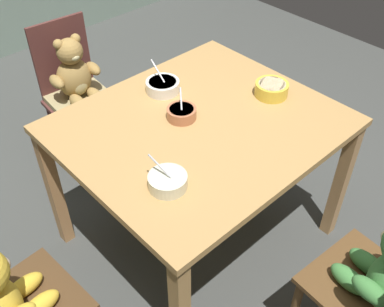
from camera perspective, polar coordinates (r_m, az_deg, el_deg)
The scene contains 8 objects.
ground_plane at distance 2.52m, azimuth 0.79°, elevation -10.21°, with size 5.20×5.20×0.04m.
dining_table at distance 2.03m, azimuth 0.96°, elevation 1.82°, with size 1.14×1.00×0.75m.
teddy_chair_far_center at distance 2.68m, azimuth -14.18°, elevation 8.23°, with size 0.39×0.41×0.88m.
teddy_chair_near_left at distance 1.76m, azimuth -22.86°, elevation -16.92°, with size 0.43×0.40×0.87m.
porridge_bowl_terracotta_center at distance 1.98m, azimuth -1.32°, elevation 5.10°, with size 0.13×0.13×0.11m.
porridge_bowl_yellow_near_right at distance 2.16m, azimuth 9.93°, elevation 7.97°, with size 0.15×0.15×0.06m.
porridge_bowl_cream_near_left at distance 1.66m, azimuth -3.07°, elevation -3.48°, with size 0.15×0.15×0.12m.
porridge_bowl_white_far_center at distance 2.16m, azimuth -3.69°, elevation 8.45°, with size 0.16×0.17×0.13m.
Camera 1 is at (-1.09, -1.12, 1.95)m, focal length 42.56 mm.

